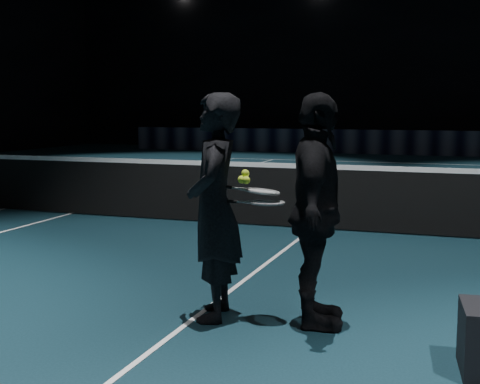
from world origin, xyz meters
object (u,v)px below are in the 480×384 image
object	(u,v)px
player_a	(214,207)
racket_upper	(262,191)
tennis_balls	(244,178)
racket_lower	(267,203)
player_b	(316,211)

from	to	relation	value
player_a	racket_upper	size ratio (longest dim) A/B	2.79
racket_upper	tennis_balls	bearing A→B (deg)	-170.43
racket_lower	tennis_balls	world-z (taller)	tennis_balls
player_a	racket_lower	xyz separation A→B (m)	(0.45, 0.04, 0.05)
player_b	racket_lower	distance (m)	0.40
player_b	racket_upper	distance (m)	0.47
player_a	racket_lower	size ratio (longest dim) A/B	2.79
player_b	player_a	bearing A→B (deg)	84.30
racket_lower	tennis_balls	distance (m)	0.28
player_a	racket_upper	bearing A→B (deg)	86.54
tennis_balls	racket_lower	bearing A→B (deg)	3.54
racket_upper	player_a	bearing A→B (deg)	-178.29
player_b	racket_upper	bearing A→B (deg)	79.22
racket_upper	tennis_balls	world-z (taller)	tennis_balls
racket_lower	tennis_balls	size ratio (longest dim) A/B	5.67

